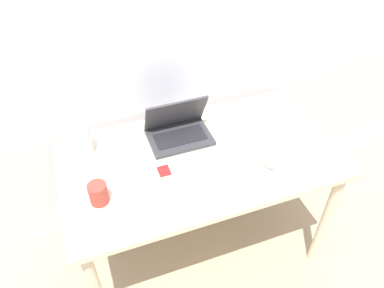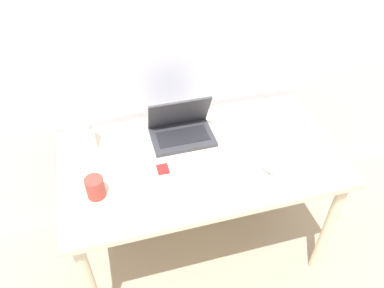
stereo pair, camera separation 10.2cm
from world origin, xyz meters
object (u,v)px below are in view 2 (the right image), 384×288
at_px(laptop, 181,128).
at_px(mp3_player, 163,169).
at_px(keyboard, 203,184).
at_px(mouse, 269,166).
at_px(mug, 95,187).
at_px(vase, 80,130).

distance_m(laptop, mp3_player, 0.25).
height_order(keyboard, mouse, mouse).
bearing_deg(mouse, laptop, 134.67).
bearing_deg(keyboard, mug, 171.39).
distance_m(keyboard, mp3_player, 0.20).
height_order(mouse, mug, mug).
distance_m(mouse, mug, 0.75).
relative_size(laptop, mug, 3.15).
xyz_separation_m(keyboard, mouse, (0.31, 0.02, 0.01)).
relative_size(keyboard, vase, 1.92).
bearing_deg(vase, mug, -83.99).
distance_m(vase, mug, 0.32).
relative_size(mp3_player, mug, 0.63).
relative_size(keyboard, mug, 4.52).
height_order(keyboard, mug, mug).
xyz_separation_m(mouse, mug, (-0.75, 0.05, 0.03)).
bearing_deg(mug, mp3_player, 13.51).
xyz_separation_m(laptop, vase, (-0.46, 0.04, 0.06)).
bearing_deg(laptop, keyboard, -88.39).
distance_m(laptop, mouse, 0.46).
bearing_deg(mouse, mp3_player, 165.45).
distance_m(laptop, vase, 0.47).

